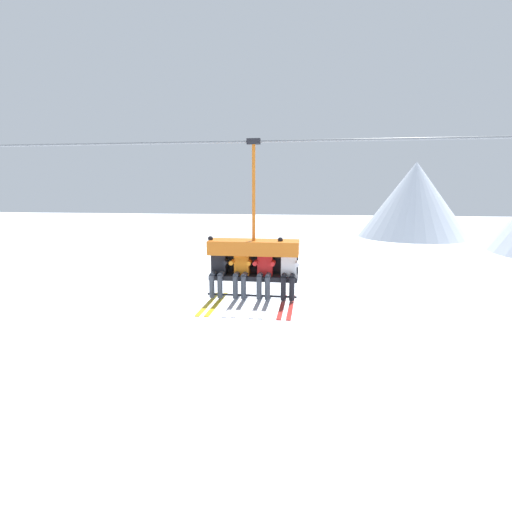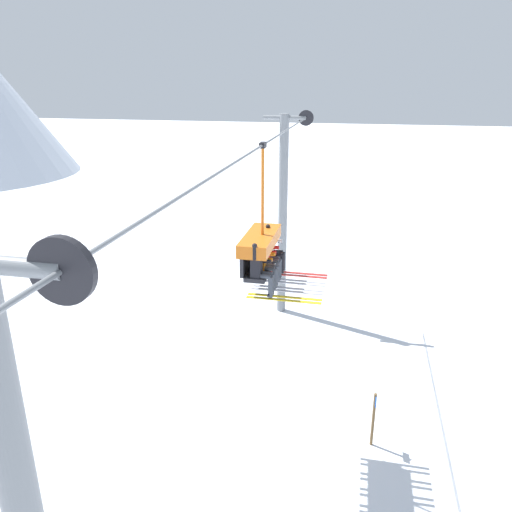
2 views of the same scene
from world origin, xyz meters
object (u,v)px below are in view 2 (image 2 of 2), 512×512
(lift_tower_far, at_px, (283,213))
(skier_black, at_px, (262,269))
(skier_orange, at_px, (266,262))
(trail_sign, at_px, (374,416))
(skier_red, at_px, (270,255))
(skier_white, at_px, (274,248))
(chairlift_chair, at_px, (259,245))

(lift_tower_far, distance_m, skier_black, 8.88)
(skier_orange, xyz_separation_m, trail_sign, (0.65, -2.78, -4.34))
(skier_red, bearing_deg, trail_sign, -87.11)
(lift_tower_far, bearing_deg, trail_sign, -154.06)
(skier_black, relative_size, trail_sign, 1.06)
(lift_tower_far, xyz_separation_m, skier_orange, (-8.26, -0.93, 1.00))
(skier_red, xyz_separation_m, skier_white, (0.50, 0.01, 0.02))
(chairlift_chair, bearing_deg, trail_sign, -82.52)
(lift_tower_far, relative_size, skier_white, 4.81)
(skier_black, bearing_deg, trail_sign, -67.44)
(skier_black, relative_size, skier_white, 1.00)
(skier_black, distance_m, skier_red, 1.02)
(skier_black, distance_m, skier_white, 1.52)
(chairlift_chair, distance_m, skier_orange, 0.46)
(chairlift_chair, xyz_separation_m, skier_black, (-0.76, -0.21, -0.30))
(skier_black, distance_m, trail_sign, 5.30)
(skier_red, relative_size, skier_white, 1.00)
(chairlift_chair, height_order, skier_orange, chairlift_chair)
(chairlift_chair, relative_size, skier_white, 1.92)
(skier_red, height_order, skier_white, skier_white)
(lift_tower_far, height_order, trail_sign, lift_tower_far)
(lift_tower_far, bearing_deg, skier_white, -172.75)
(lift_tower_far, distance_m, skier_red, 7.88)
(chairlift_chair, relative_size, skier_orange, 1.92)
(skier_orange, bearing_deg, skier_red, 0.00)
(skier_orange, height_order, skier_red, same)
(skier_black, distance_m, skier_orange, 0.51)
(chairlift_chair, distance_m, skier_red, 0.46)
(skier_red, distance_m, trail_sign, 5.16)
(skier_red, distance_m, skier_white, 0.50)
(skier_red, relative_size, trail_sign, 1.06)
(skier_red, bearing_deg, lift_tower_far, 6.83)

